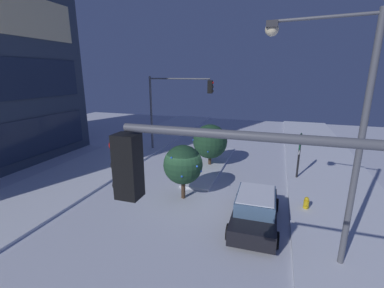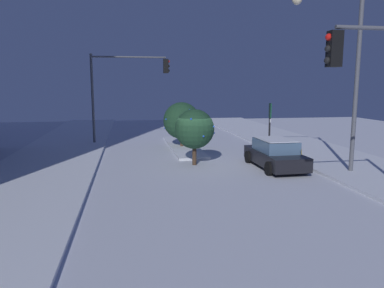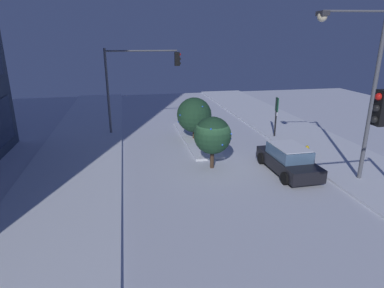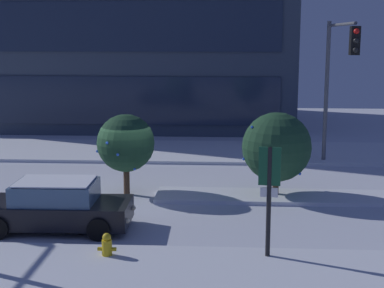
# 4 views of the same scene
# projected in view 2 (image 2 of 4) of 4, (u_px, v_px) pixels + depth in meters

# --- Properties ---
(ground) EXTENTS (52.00, 52.00, 0.00)m
(ground) POSITION_uv_depth(u_px,v_px,m) (198.00, 165.00, 19.51)
(ground) COLOR silver
(curb_strip_near) EXTENTS (52.00, 5.20, 0.14)m
(curb_strip_near) POSITION_uv_depth(u_px,v_px,m) (334.00, 159.00, 20.80)
(curb_strip_near) COLOR silver
(curb_strip_near) RESTS_ON ground
(curb_strip_far) EXTENTS (52.00, 5.20, 0.14)m
(curb_strip_far) POSITION_uv_depth(u_px,v_px,m) (43.00, 169.00, 18.19)
(curb_strip_far) COLOR silver
(curb_strip_far) RESTS_ON ground
(median_strip) EXTENTS (9.00, 1.80, 0.14)m
(median_strip) POSITION_uv_depth(u_px,v_px,m) (183.00, 146.00, 25.00)
(median_strip) COLOR silver
(median_strip) RESTS_ON ground
(car_near) EXTENTS (4.50, 2.08, 1.49)m
(car_near) POSITION_uv_depth(u_px,v_px,m) (275.00, 154.00, 18.66)
(car_near) COLOR black
(car_near) RESTS_ON ground
(traffic_light_corner_far_right) EXTENTS (0.32, 5.55, 6.31)m
(traffic_light_corner_far_right) POSITION_uv_depth(u_px,v_px,m) (124.00, 81.00, 26.02)
(traffic_light_corner_far_right) COLOR #565960
(traffic_light_corner_far_right) RESTS_ON ground
(street_lamp_arched) EXTENTS (0.79, 3.21, 8.26)m
(street_lamp_arched) POSITION_uv_depth(u_px,v_px,m) (340.00, 59.00, 16.72)
(street_lamp_arched) COLOR #565960
(street_lamp_arched) RESTS_ON ground
(fire_hydrant) EXTENTS (0.48, 0.26, 0.73)m
(fire_hydrant) POSITION_uv_depth(u_px,v_px,m) (299.00, 153.00, 21.03)
(fire_hydrant) COLOR gold
(fire_hydrant) RESTS_ON ground
(parking_info_sign) EXTENTS (0.55, 0.14, 2.97)m
(parking_info_sign) POSITION_uv_depth(u_px,v_px,m) (270.00, 119.00, 24.75)
(parking_info_sign) COLOR black
(parking_info_sign) RESTS_ON ground
(decorated_tree_median) EXTENTS (2.07, 2.10, 2.94)m
(decorated_tree_median) POSITION_uv_depth(u_px,v_px,m) (194.00, 129.00, 19.21)
(decorated_tree_median) COLOR #473323
(decorated_tree_median) RESTS_ON ground
(decorated_tree_left_of_median) EXTENTS (2.44, 2.44, 3.06)m
(decorated_tree_left_of_median) POSITION_uv_depth(u_px,v_px,m) (182.00, 121.00, 24.45)
(decorated_tree_left_of_median) COLOR #473323
(decorated_tree_left_of_median) RESTS_ON ground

